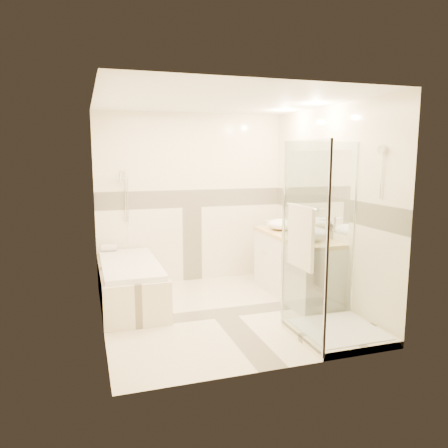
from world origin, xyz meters
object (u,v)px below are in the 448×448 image
object	(u,v)px
bathtub	(130,281)
vessel_sink_near	(282,224)
vessel_sink_far	(310,233)
amenity_bottle_a	(294,229)
amenity_bottle_b	(297,230)
shower_enclosure	(326,289)
vanity	(295,266)

from	to	relation	value
bathtub	vessel_sink_near	xyz separation A→B (m)	(2.13, 0.06, 0.62)
vessel_sink_far	bathtub	bearing A→B (deg)	160.42
vessel_sink_near	vessel_sink_far	bearing A→B (deg)	-90.00
amenity_bottle_a	amenity_bottle_b	xyz separation A→B (m)	(0.00, -0.09, -0.00)
bathtub	shower_enclosure	size ratio (longest dim) A/B	0.83
shower_enclosure	vanity	bearing A→B (deg)	77.03
bathtub	vessel_sink_far	bearing A→B (deg)	-19.58
shower_enclosure	amenity_bottle_b	bearing A→B (deg)	77.41
shower_enclosure	vessel_sink_far	xyz separation A→B (m)	(0.27, 0.86, 0.43)
vessel_sink_near	shower_enclosure	bearing A→B (deg)	-99.20
bathtub	vessel_sink_near	bearing A→B (deg)	1.68
shower_enclosure	vessel_sink_near	distance (m)	1.76
amenity_bottle_b	bathtub	bearing A→B (deg)	169.39
bathtub	vanity	xyz separation A→B (m)	(2.15, -0.35, 0.12)
vanity	shower_enclosure	world-z (taller)	shower_enclosure
vanity	amenity_bottle_a	bearing A→B (deg)	117.07
vessel_sink_near	amenity_bottle_a	size ratio (longest dim) A/B	2.67
vessel_sink_far	vessel_sink_near	bearing A→B (deg)	90.00
bathtub	vessel_sink_near	distance (m)	2.22
vessel_sink_far	amenity_bottle_a	distance (m)	0.45
vanity	vessel_sink_near	world-z (taller)	vessel_sink_near
vessel_sink_far	amenity_bottle_b	size ratio (longest dim) A/B	2.98
bathtub	amenity_bottle_b	distance (m)	2.25
bathtub	vessel_sink_far	xyz separation A→B (m)	(2.13, -0.76, 0.63)
amenity_bottle_a	amenity_bottle_b	world-z (taller)	amenity_bottle_a
vessel_sink_near	amenity_bottle_a	bearing A→B (deg)	-90.00
bathtub	vanity	bearing A→B (deg)	-9.25
bathtub	amenity_bottle_b	xyz separation A→B (m)	(2.13, -0.40, 0.62)
vanity	vessel_sink_far	bearing A→B (deg)	-92.80
bathtub	amenity_bottle_a	world-z (taller)	amenity_bottle_a
shower_enclosure	amenity_bottle_b	xyz separation A→B (m)	(0.27, 1.22, 0.42)
shower_enclosure	amenity_bottle_a	bearing A→B (deg)	78.24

